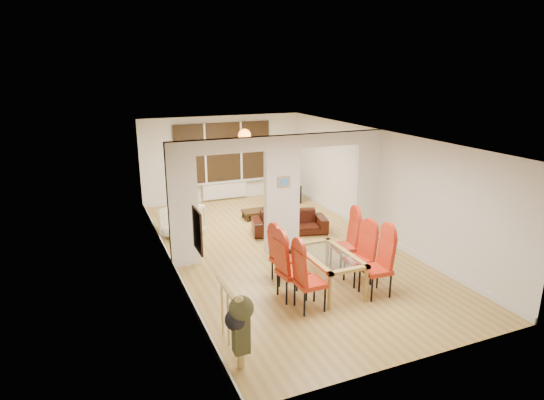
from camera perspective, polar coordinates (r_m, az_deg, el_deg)
floor at (r=10.43m, az=1.22°, el=-6.16°), size 5.00×9.00×0.01m
room_walls at (r=10.01m, az=1.26°, el=0.74°), size 5.00×9.00×2.60m
divider_wall at (r=10.01m, az=1.26°, el=0.74°), size 5.00×0.18×2.60m
bay_window_blinds at (r=14.04m, az=-6.14°, el=5.98°), size 3.00×0.08×1.80m
radiator at (r=14.27m, az=-5.95°, el=1.21°), size 1.40×0.08×0.50m
pendant_light at (r=12.96m, az=-3.47°, el=8.11°), size 0.36×0.36×0.36m
stair_newel at (r=6.78m, az=-5.42°, el=-14.13°), size 0.40×1.20×1.10m
wall_poster at (r=6.99m, az=-9.34°, el=-3.82°), size 0.04×0.52×0.67m
pillar_photo at (r=9.85m, az=1.50°, el=2.28°), size 0.30×0.03×0.25m
dining_table at (r=8.59m, az=7.09°, el=-8.88°), size 0.83×1.47×0.69m
dining_chair_la at (r=7.78m, az=4.80°, el=-9.71°), size 0.46×0.46×1.15m
dining_chair_lb at (r=8.11m, az=2.55°, el=-8.48°), size 0.52×0.52×1.17m
dining_chair_lc at (r=8.72m, az=1.53°, el=-7.02°), size 0.49×0.49×1.06m
dining_chair_ra at (r=8.40m, az=12.92°, el=-7.94°), size 0.51×0.51×1.18m
dining_chair_rb at (r=8.81m, az=10.78°, el=-6.91°), size 0.53×0.53×1.10m
dining_chair_rc at (r=9.31m, az=9.11°, el=-5.32°), size 0.54×0.54×1.17m
sofa at (r=11.36m, az=2.20°, el=-2.81°), size 1.97×1.14×0.54m
armchair at (r=11.28m, az=-11.15°, el=-2.64°), size 1.18×1.18×0.77m
person at (r=11.61m, az=-11.85°, el=0.29°), size 0.67×0.49×1.71m
television at (r=14.10m, az=2.18°, el=1.02°), size 0.97×0.29×0.56m
coffee_table at (r=12.53m, az=-1.45°, el=-1.72°), size 1.09×0.75×0.23m
bottle at (r=12.43m, az=-0.28°, el=-0.59°), size 0.08×0.08×0.30m
bowl at (r=12.50m, az=-0.97°, el=-1.10°), size 0.20×0.20×0.05m
shoes at (r=10.17m, az=1.66°, el=-6.47°), size 0.22×0.24×0.09m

